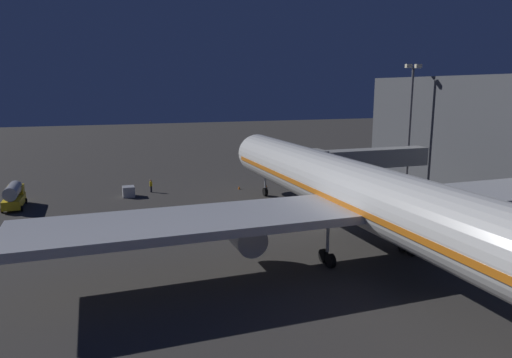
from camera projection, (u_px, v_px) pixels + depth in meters
The scene contains 9 objects.
ground_plane at pixel (313, 225), 52.18m from camera, with size 320.00×320.00×0.00m, color #383533.
airliner_at_gate at pixel (366, 197), 41.63m from camera, with size 59.42×64.33×18.93m.
jet_bridge at pixel (355, 159), 62.75m from camera, with size 19.23×3.40×7.22m.
apron_floodlight_mast at pixel (410, 115), 74.23m from camera, with size 2.90×0.50×18.88m.
fuel_tanker at pixel (14, 195), 59.56m from camera, with size 2.46×6.15×3.15m.
baggage_container_near_belt at pixel (129, 191), 65.85m from camera, with size 1.63×1.82×1.47m, color #B7BABF.
ground_crew_walking_aft at pixel (151, 185), 68.50m from camera, with size 0.40×0.40×1.88m.
traffic_cone_nose_port at pixel (266, 185), 72.11m from camera, with size 0.36×0.36×0.55m, color orange.
traffic_cone_nose_starboard at pixel (239, 187), 70.67m from camera, with size 0.36×0.36×0.55m, color orange.
Camera 1 is at (22.87, 45.15, 15.18)m, focal length 32.53 mm.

